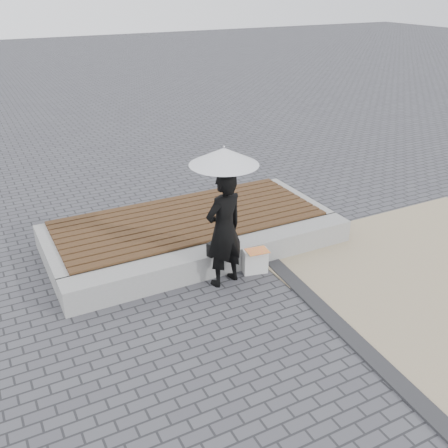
{
  "coord_description": "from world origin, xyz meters",
  "views": [
    {
      "loc": [
        -3.24,
        -4.8,
        4.26
      ],
      "look_at": [
        -0.11,
        1.21,
        1.0
      ],
      "focal_mm": 41.05,
      "sensor_mm": 36.0,
      "label": 1
    }
  ],
  "objects_px": {
    "seating_ledge": "(219,258)",
    "handbag": "(216,247)",
    "canvas_tote": "(255,261)",
    "woman": "(224,230)",
    "parasol": "(224,156)"
  },
  "relations": [
    {
      "from": "seating_ledge",
      "to": "woman",
      "type": "distance_m",
      "value": 0.81
    },
    {
      "from": "seating_ledge",
      "to": "handbag",
      "type": "height_order",
      "value": "handbag"
    },
    {
      "from": "seating_ledge",
      "to": "woman",
      "type": "bearing_deg",
      "value": -105.66
    },
    {
      "from": "woman",
      "to": "parasol",
      "type": "bearing_deg",
      "value": 166.14
    },
    {
      "from": "canvas_tote",
      "to": "woman",
      "type": "bearing_deg",
      "value": -164.53
    },
    {
      "from": "handbag",
      "to": "canvas_tote",
      "type": "xyz_separation_m",
      "value": [
        0.6,
        -0.2,
        -0.31
      ]
    },
    {
      "from": "seating_ledge",
      "to": "handbag",
      "type": "xyz_separation_m",
      "value": [
        -0.14,
        -0.17,
        0.31
      ]
    },
    {
      "from": "parasol",
      "to": "woman",
      "type": "bearing_deg",
      "value": 180.0
    },
    {
      "from": "parasol",
      "to": "seating_ledge",
      "type": "bearing_deg",
      "value": 74.34
    },
    {
      "from": "parasol",
      "to": "handbag",
      "type": "xyz_separation_m",
      "value": [
        -0.03,
        0.22,
        -1.53
      ]
    },
    {
      "from": "woman",
      "to": "parasol",
      "type": "height_order",
      "value": "parasol"
    },
    {
      "from": "handbag",
      "to": "seating_ledge",
      "type": "bearing_deg",
      "value": 30.17
    },
    {
      "from": "parasol",
      "to": "canvas_tote",
      "type": "xyz_separation_m",
      "value": [
        0.57,
        0.03,
        -1.83
      ]
    },
    {
      "from": "handbag",
      "to": "woman",
      "type": "bearing_deg",
      "value": -103.34
    },
    {
      "from": "woman",
      "to": "handbag",
      "type": "relative_size",
      "value": 5.81
    }
  ]
}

